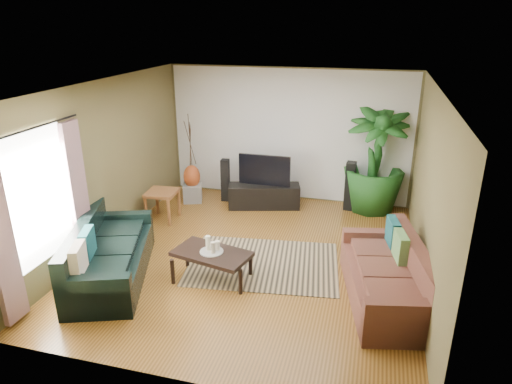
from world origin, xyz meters
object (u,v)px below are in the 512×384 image
(coffee_table, at_px, (212,266))
(tv_stand, at_px, (264,196))
(potted_plant, at_px, (375,160))
(sofa_right, at_px, (386,273))
(vase, at_px, (192,176))
(speaker_right, at_px, (350,186))
(pedestal, at_px, (193,193))
(side_table, at_px, (163,205))
(television, at_px, (264,170))
(speaker_left, at_px, (225,180))
(sofa_left, at_px, (111,251))

(coffee_table, height_order, tv_stand, tv_stand)
(potted_plant, bearing_deg, sofa_right, -85.25)
(sofa_right, relative_size, vase, 4.22)
(tv_stand, relative_size, speaker_right, 1.44)
(potted_plant, bearing_deg, pedestal, -172.11)
(vase, distance_m, side_table, 1.06)
(sofa_right, distance_m, potted_plant, 3.24)
(side_table, bearing_deg, potted_plant, 21.79)
(tv_stand, bearing_deg, television, 74.88)
(tv_stand, bearing_deg, vase, 167.63)
(coffee_table, relative_size, speaker_right, 1.11)
(speaker_left, distance_m, potted_plant, 3.03)
(vase, bearing_deg, coffee_table, -62.45)
(sofa_right, bearing_deg, sofa_left, -96.05)
(tv_stand, xyz_separation_m, pedestal, (-1.51, -0.07, -0.05))
(pedestal, relative_size, side_table, 0.65)
(sofa_left, distance_m, sofa_right, 3.88)
(speaker_left, height_order, side_table, speaker_left)
(sofa_right, relative_size, speaker_right, 2.05)
(sofa_left, height_order, speaker_right, speaker_right)
(television, bearing_deg, vase, -176.50)
(vase, height_order, side_table, vase)
(tv_stand, xyz_separation_m, television, (-0.00, 0.02, 0.54))
(sofa_right, distance_m, speaker_right, 3.15)
(sofa_left, bearing_deg, pedestal, -19.56)
(television, distance_m, pedestal, 1.63)
(speaker_left, height_order, speaker_right, speaker_right)
(speaker_left, distance_m, pedestal, 0.73)
(tv_stand, bearing_deg, sofa_left, -130.64)
(sofa_right, xyz_separation_m, side_table, (-4.05, 1.66, -0.14))
(tv_stand, distance_m, speaker_left, 0.91)
(coffee_table, bearing_deg, pedestal, 130.55)
(speaker_left, xyz_separation_m, pedestal, (-0.65, -0.23, -0.26))
(coffee_table, height_order, side_table, side_table)
(pedestal, height_order, side_table, side_table)
(coffee_table, distance_m, speaker_left, 3.12)
(vase, relative_size, side_table, 0.83)
(tv_stand, xyz_separation_m, potted_plant, (2.09, 0.43, 0.80))
(coffee_table, distance_m, tv_stand, 2.85)
(sofa_right, bearing_deg, speaker_left, -144.23)
(speaker_right, bearing_deg, side_table, -151.82)
(speaker_right, distance_m, pedestal, 3.21)
(potted_plant, height_order, side_table, potted_plant)
(tv_stand, relative_size, speaker_left, 1.60)
(potted_plant, distance_m, side_table, 4.14)
(sofa_right, relative_size, speaker_left, 2.28)
(sofa_right, distance_m, television, 3.65)
(television, height_order, potted_plant, potted_plant)
(speaker_right, relative_size, potted_plant, 0.48)
(sofa_left, height_order, potted_plant, potted_plant)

